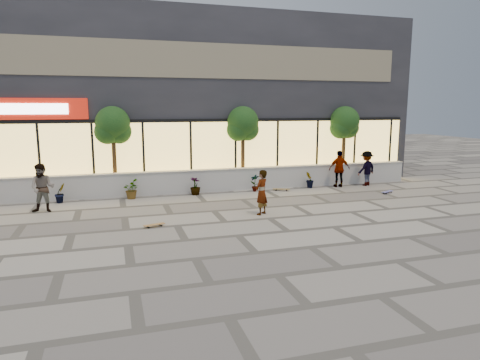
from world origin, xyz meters
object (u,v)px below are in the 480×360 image
object	(u,v)px
tree_mideast	(243,126)
skater_left	(43,188)
skater_right_near	(339,169)
skateboard_center	(154,225)
skateboard_right_far	(388,192)
skateboard_right_near	(281,189)
tree_east	(345,124)
skater_right_far	(366,168)
tree_midwest	(113,127)
skater_center	(262,192)

from	to	relation	value
tree_mideast	skater_left	distance (m)	9.28
skater_right_near	skateboard_center	xyz separation A→B (m)	(-9.37, -4.58, -0.83)
skater_left	skateboard_right_far	size ratio (longest dim) A/B	2.42
skateboard_center	skateboard_right_near	xyz separation A→B (m)	(6.30, 4.48, 0.01)
tree_east	skateboard_right_far	world-z (taller)	tree_east
skater_left	skateboard_center	size ratio (longest dim) A/B	2.49
skater_right_far	skateboard_right_near	xyz separation A→B (m)	(-4.58, -0.10, -0.78)
skater_right_far	skater_right_near	bearing A→B (deg)	-19.38
skateboard_right_near	skater_right_near	bearing A→B (deg)	26.49
skater_right_near	skater_right_far	size ratio (longest dim) A/B	1.04
tree_midwest	skateboard_right_near	xyz separation A→B (m)	(7.43, -1.50, -2.91)
tree_east	skater_right_far	bearing A→B (deg)	-69.99
tree_mideast	skateboard_right_far	bearing A→B (deg)	-30.16
tree_east	skater_left	bearing A→B (deg)	-168.94
tree_midwest	skater_right_near	world-z (taller)	tree_midwest
tree_mideast	tree_east	xyz separation A→B (m)	(5.50, 0.00, 0.00)
skater_right_near	skater_center	bearing A→B (deg)	44.25
skateboard_right_near	tree_mideast	bearing A→B (deg)	158.25
skater_center	skater_right_near	xyz separation A→B (m)	(5.45, 4.03, 0.08)
skater_right_near	skateboard_right_far	xyz separation A→B (m)	(1.36, -2.00, -0.82)
skater_right_far	skateboard_right_far	bearing A→B (deg)	66.29
skater_left	skater_right_near	distance (m)	13.19
skater_right_far	skateboard_right_far	world-z (taller)	skater_right_far
tree_mideast	skater_left	bearing A→B (deg)	-162.24
tree_mideast	skateboard_right_far	xyz separation A→B (m)	(5.86, -3.40, -2.91)
skater_left	skateboard_right_far	world-z (taller)	skater_left
tree_east	skateboard_right_near	bearing A→B (deg)	-159.77
skater_center	skater_right_near	distance (m)	6.78
tree_mideast	skater_center	distance (m)	5.93
tree_mideast	skateboard_right_near	world-z (taller)	tree_mideast
tree_east	skateboard_right_far	bearing A→B (deg)	-83.99
skater_center	skateboard_right_near	world-z (taller)	skater_center
skateboard_right_near	skateboard_right_far	size ratio (longest dim) A/B	1.06
tree_midwest	tree_east	bearing A→B (deg)	0.00
tree_midwest	skater_right_far	xyz separation A→B (m)	(12.01, -1.40, -2.12)
skateboard_right_near	skateboard_right_far	distance (m)	4.82
skater_center	skater_left	size ratio (longest dim) A/B	0.90
skater_right_far	skateboard_right_far	xyz separation A→B (m)	(-0.15, -2.00, -0.79)
skater_center	skateboard_right_near	distance (m)	4.66
skater_left	skater_right_near	xyz separation A→B (m)	(13.12, 1.36, -0.01)
skater_right_far	skateboard_center	bearing A→B (deg)	3.43
skater_center	skateboard_right_far	size ratio (longest dim) A/B	2.18
skater_center	skateboard_right_far	bearing A→B (deg)	156.84
tree_mideast	skateboard_right_far	world-z (taller)	tree_mideast
tree_east	skateboard_right_near	distance (m)	5.22
tree_east	skater_right_near	bearing A→B (deg)	-125.54
skateboard_right_far	skater_left	bearing A→B (deg)	152.92
skater_right_near	skateboard_right_far	bearing A→B (deg)	131.89
skateboard_center	skateboard_right_far	xyz separation A→B (m)	(10.73, 2.57, 0.00)
skateboard_center	skateboard_right_far	size ratio (longest dim) A/B	0.97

